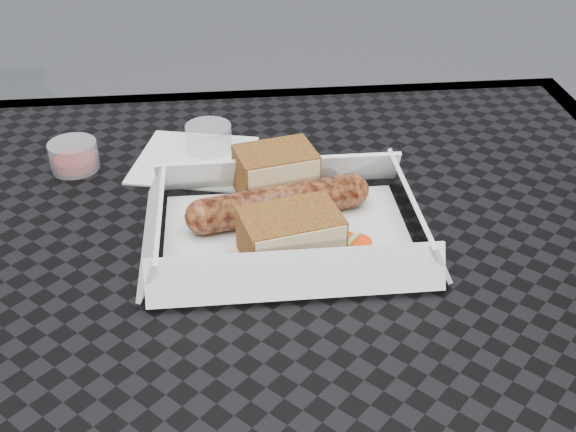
% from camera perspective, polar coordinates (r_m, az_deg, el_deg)
% --- Properties ---
extents(patio_table, '(0.80, 0.80, 0.74)m').
position_cam_1_polar(patio_table, '(0.65, -0.34, -10.46)').
color(patio_table, black).
rests_on(patio_table, ground).
extents(food_tray, '(0.22, 0.15, 0.00)m').
position_cam_1_polar(food_tray, '(0.65, -0.09, -1.57)').
color(food_tray, white).
rests_on(food_tray, patio_table).
extents(bratwurst, '(0.17, 0.06, 0.03)m').
position_cam_1_polar(bratwurst, '(0.66, -0.69, 1.02)').
color(bratwurst, brown).
rests_on(bratwurst, food_tray).
extents(bread_near, '(0.08, 0.07, 0.05)m').
position_cam_1_polar(bread_near, '(0.70, -0.98, 3.50)').
color(bread_near, brown).
rests_on(bread_near, food_tray).
extents(bread_far, '(0.09, 0.07, 0.04)m').
position_cam_1_polar(bread_far, '(0.61, 0.21, -1.54)').
color(bread_far, brown).
rests_on(bread_far, food_tray).
extents(veg_garnish, '(0.03, 0.03, 0.00)m').
position_cam_1_polar(veg_garnish, '(0.63, 4.46, -2.64)').
color(veg_garnish, '#F73E0A').
rests_on(veg_garnish, food_tray).
extents(napkin, '(0.15, 0.15, 0.00)m').
position_cam_1_polar(napkin, '(0.78, -7.42, 4.44)').
color(napkin, white).
rests_on(napkin, patio_table).
extents(condiment_cup_sauce, '(0.05, 0.05, 0.03)m').
position_cam_1_polar(condiment_cup_sauce, '(0.79, -16.57, 4.58)').
color(condiment_cup_sauce, maroon).
rests_on(condiment_cup_sauce, patio_table).
extents(condiment_cup_empty, '(0.05, 0.05, 0.03)m').
position_cam_1_polar(condiment_cup_empty, '(0.79, -6.28, 6.13)').
color(condiment_cup_empty, silver).
rests_on(condiment_cup_empty, patio_table).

